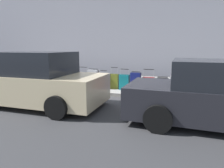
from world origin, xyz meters
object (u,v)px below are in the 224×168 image
(suitcase_red_9, at_px, (73,80))
(parked_car_charcoal_0, at_px, (224,96))
(suitcase_black_8, at_px, (83,80))
(fire_hydrant, at_px, (47,75))
(suitcase_navy_3, at_px, (136,82))
(suitcase_olive_5, at_px, (114,81))
(suitcase_black_1, at_px, (162,85))
(suitcase_silver_7, at_px, (93,79))
(suitcase_silver_0, at_px, (176,84))
(bollard_post, at_px, (35,75))
(suitcase_maroon_6, at_px, (104,82))
(suitcase_red_2, at_px, (148,84))
(parked_car_beige_1, at_px, (35,81))
(parking_meter, at_px, (210,72))
(suitcase_navy_10, at_px, (62,78))
(suitcase_teal_4, at_px, (124,82))

(suitcase_red_9, bearing_deg, parked_car_charcoal_0, 154.52)
(suitcase_black_8, bearing_deg, fire_hydrant, 1.76)
(suitcase_navy_3, bearing_deg, suitcase_olive_5, -7.43)
(suitcase_black_1, xyz_separation_m, suitcase_silver_7, (2.88, 0.10, 0.11))
(suitcase_silver_0, bearing_deg, bollard_post, 1.54)
(suitcase_maroon_6, bearing_deg, suitcase_red_2, -179.93)
(suitcase_black_8, distance_m, parked_car_beige_1, 2.72)
(suitcase_olive_5, xyz_separation_m, fire_hydrant, (3.32, 0.07, 0.11))
(suitcase_silver_0, distance_m, parking_meter, 1.28)
(bollard_post, bearing_deg, suitcase_silver_0, -178.46)
(suitcase_black_8, distance_m, bollard_post, 2.43)
(parked_car_charcoal_0, bearing_deg, fire_hydrant, -20.67)
(bollard_post, bearing_deg, suitcase_black_8, -175.09)
(parked_car_charcoal_0, bearing_deg, parking_meter, -90.57)
(suitcase_silver_0, relative_size, parked_car_charcoal_0, 0.19)
(parked_car_beige_1, bearing_deg, suitcase_olive_5, -124.04)
(suitcase_black_1, xyz_separation_m, suitcase_navy_10, (4.45, 0.14, 0.06))
(suitcase_red_2, relative_size, suitcase_silver_7, 1.08)
(suitcase_navy_3, height_order, suitcase_black_8, suitcase_black_8)
(suitcase_navy_10, distance_m, parking_meter, 6.15)
(suitcase_navy_3, distance_m, parked_car_charcoal_0, 3.71)
(suitcase_silver_0, xyz_separation_m, suitcase_black_1, (0.51, -0.06, -0.06))
(suitcase_maroon_6, distance_m, parked_car_beige_1, 2.93)
(suitcase_black_8, xyz_separation_m, bollard_post, (2.41, 0.21, 0.15))
(suitcase_silver_0, bearing_deg, parking_meter, -168.81)
(suitcase_black_1, distance_m, suitcase_silver_7, 2.89)
(suitcase_olive_5, distance_m, suitcase_red_9, 1.98)
(suitcase_navy_10, relative_size, parking_meter, 0.78)
(fire_hydrant, height_order, bollard_post, bollard_post)
(suitcase_maroon_6, xyz_separation_m, fire_hydrant, (2.89, -0.05, 0.14))
(suitcase_navy_3, relative_size, suitcase_olive_5, 0.86)
(suitcase_silver_7, bearing_deg, suitcase_red_2, 179.38)
(suitcase_red_9, xyz_separation_m, parked_car_beige_1, (-0.16, 2.66, 0.40))
(bollard_post, distance_m, parking_meter, 7.52)
(suitcase_teal_4, distance_m, suitcase_maroon_6, 0.89)
(suitcase_navy_3, distance_m, fire_hydrant, 4.25)
(suitcase_olive_5, xyz_separation_m, suitcase_red_9, (1.98, 0.02, -0.05))
(suitcase_navy_3, xyz_separation_m, suitcase_red_9, (2.91, -0.10, -0.10))
(suitcase_red_9, bearing_deg, suitcase_black_1, -179.56)
(suitcase_silver_0, height_order, suitcase_silver_7, suitcase_silver_0)
(suitcase_silver_7, distance_m, bollard_post, 2.95)
(suitcase_olive_5, xyz_separation_m, suitcase_navy_10, (2.48, 0.14, 0.02))
(suitcase_red_2, relative_size, suitcase_red_9, 1.10)
(suitcase_maroon_6, distance_m, parking_meter, 4.11)
(suitcase_navy_3, bearing_deg, suitcase_silver_0, -177.32)
(suitcase_silver_0, xyz_separation_m, suitcase_silver_7, (3.39, 0.05, 0.05))
(suitcase_silver_0, distance_m, suitcase_black_8, 3.93)
(suitcase_maroon_6, bearing_deg, suitcase_red_9, -3.79)
(suitcase_maroon_6, height_order, suitcase_navy_10, suitcase_navy_10)
(suitcase_teal_4, bearing_deg, suitcase_olive_5, -6.08)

